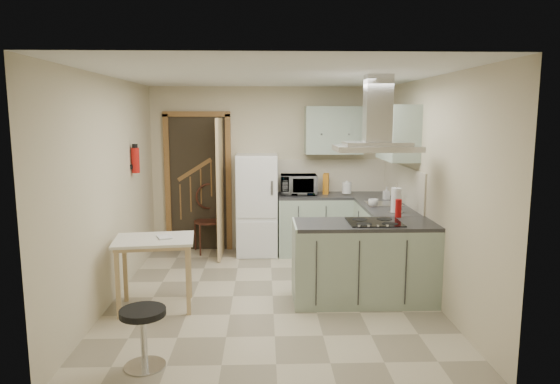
{
  "coord_description": "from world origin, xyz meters",
  "views": [
    {
      "loc": [
        -0.1,
        -5.53,
        2.08
      ],
      "look_at": [
        0.1,
        0.45,
        1.15
      ],
      "focal_mm": 32.0,
      "sensor_mm": 36.0,
      "label": 1
    }
  ],
  "objects_px": {
    "bentwood_chair": "(208,221)",
    "microwave": "(299,185)",
    "drop_leaf_table": "(155,273)",
    "peninsula": "(364,262)",
    "extractor_hood": "(377,148)",
    "fridge": "(257,205)",
    "stool": "(144,338)"
  },
  "relations": [
    {
      "from": "bentwood_chair",
      "to": "stool",
      "type": "xyz_separation_m",
      "value": [
        -0.15,
        -3.54,
        -0.22
      ]
    },
    {
      "from": "extractor_hood",
      "to": "bentwood_chair",
      "type": "bearing_deg",
      "value": 134.49
    },
    {
      "from": "fridge",
      "to": "peninsula",
      "type": "bearing_deg",
      "value": -58.26
    },
    {
      "from": "fridge",
      "to": "drop_leaf_table",
      "type": "height_order",
      "value": "fridge"
    },
    {
      "from": "peninsula",
      "to": "stool",
      "type": "relative_size",
      "value": 3.05
    },
    {
      "from": "peninsula",
      "to": "drop_leaf_table",
      "type": "relative_size",
      "value": 1.88
    },
    {
      "from": "extractor_hood",
      "to": "drop_leaf_table",
      "type": "height_order",
      "value": "extractor_hood"
    },
    {
      "from": "fridge",
      "to": "drop_leaf_table",
      "type": "xyz_separation_m",
      "value": [
        -1.07,
        -2.11,
        -0.36
      ]
    },
    {
      "from": "peninsula",
      "to": "bentwood_chair",
      "type": "xyz_separation_m",
      "value": [
        -1.97,
        2.11,
        0.02
      ]
    },
    {
      "from": "fridge",
      "to": "microwave",
      "type": "distance_m",
      "value": 0.69
    },
    {
      "from": "bentwood_chair",
      "to": "microwave",
      "type": "distance_m",
      "value": 1.49
    },
    {
      "from": "extractor_hood",
      "to": "fridge",
      "type": "bearing_deg",
      "value": 123.79
    },
    {
      "from": "peninsula",
      "to": "stool",
      "type": "height_order",
      "value": "peninsula"
    },
    {
      "from": "drop_leaf_table",
      "to": "microwave",
      "type": "height_order",
      "value": "microwave"
    },
    {
      "from": "drop_leaf_table",
      "to": "bentwood_chair",
      "type": "height_order",
      "value": "bentwood_chair"
    },
    {
      "from": "drop_leaf_table",
      "to": "microwave",
      "type": "bearing_deg",
      "value": 44.76
    },
    {
      "from": "drop_leaf_table",
      "to": "extractor_hood",
      "type": "bearing_deg",
      "value": -3.66
    },
    {
      "from": "peninsula",
      "to": "drop_leaf_table",
      "type": "distance_m",
      "value": 2.3
    },
    {
      "from": "drop_leaf_table",
      "to": "microwave",
      "type": "relative_size",
      "value": 1.55
    },
    {
      "from": "fridge",
      "to": "bentwood_chair",
      "type": "distance_m",
      "value": 0.81
    },
    {
      "from": "stool",
      "to": "fridge",
      "type": "bearing_deg",
      "value": 75.27
    },
    {
      "from": "fridge",
      "to": "microwave",
      "type": "bearing_deg",
      "value": 2.32
    },
    {
      "from": "stool",
      "to": "microwave",
      "type": "distance_m",
      "value": 3.84
    },
    {
      "from": "peninsula",
      "to": "drop_leaf_table",
      "type": "xyz_separation_m",
      "value": [
        -2.3,
        -0.13,
        -0.06
      ]
    },
    {
      "from": "drop_leaf_table",
      "to": "fridge",
      "type": "bearing_deg",
      "value": 56.31
    },
    {
      "from": "bentwood_chair",
      "to": "stool",
      "type": "height_order",
      "value": "bentwood_chair"
    },
    {
      "from": "fridge",
      "to": "microwave",
      "type": "height_order",
      "value": "fridge"
    },
    {
      "from": "peninsula",
      "to": "bentwood_chair",
      "type": "bearing_deg",
      "value": 133.08
    },
    {
      "from": "stool",
      "to": "extractor_hood",
      "type": "bearing_deg",
      "value": 32.75
    },
    {
      "from": "peninsula",
      "to": "extractor_hood",
      "type": "height_order",
      "value": "extractor_hood"
    },
    {
      "from": "peninsula",
      "to": "fridge",
      "type": "bearing_deg",
      "value": 121.74
    },
    {
      "from": "drop_leaf_table",
      "to": "bentwood_chair",
      "type": "relative_size",
      "value": 0.88
    }
  ]
}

